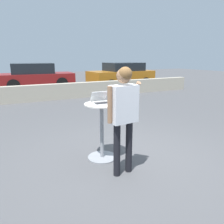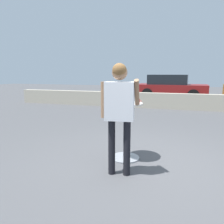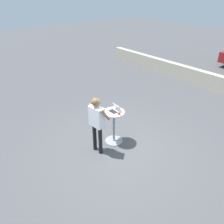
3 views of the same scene
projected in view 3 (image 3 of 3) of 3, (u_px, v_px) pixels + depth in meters
ground_plane at (117, 150)px, 6.54m from camera, size 50.00×50.00×0.00m
cafe_table at (114, 125)px, 6.64m from camera, size 0.63×0.63×1.07m
laptop at (115, 110)px, 6.39m from camera, size 0.31×0.32×0.21m
coffee_mug at (119, 113)px, 6.23m from camera, size 0.11×0.08×0.08m
standing_person at (97, 118)px, 5.95m from camera, size 0.59×0.42×1.75m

